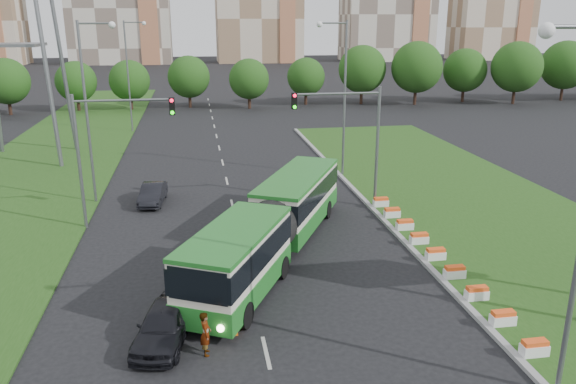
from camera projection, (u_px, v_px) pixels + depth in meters
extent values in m
plane|color=black|center=(312.00, 278.00, 27.23)|extent=(360.00, 360.00, 0.00)
cube|color=#214914|center=(480.00, 210.00, 36.81)|extent=(14.00, 60.00, 0.15)
cube|color=gray|center=(379.00, 215.00, 35.71)|extent=(0.30, 60.00, 0.18)
cube|color=#214914|center=(46.00, 166.00, 47.96)|extent=(12.00, 110.00, 0.10)
cylinder|color=slate|center=(377.00, 148.00, 36.51)|extent=(0.20, 0.20, 8.00)
cylinder|color=slate|center=(338.00, 94.00, 35.02)|extent=(5.50, 0.14, 0.14)
cube|color=black|center=(294.00, 101.00, 34.70)|extent=(0.32, 0.32, 1.00)
cylinder|color=slate|center=(79.00, 163.00, 32.66)|extent=(0.20, 0.20, 8.00)
cylinder|color=slate|center=(123.00, 100.00, 32.04)|extent=(5.50, 0.14, 0.14)
cube|color=black|center=(172.00, 106.00, 32.59)|extent=(0.32, 0.32, 1.00)
cube|color=beige|center=(282.00, 262.00, 24.42)|extent=(2.67, 7.38, 2.89)
cube|color=beige|center=(257.00, 198.00, 33.35)|extent=(2.67, 8.99, 2.89)
cylinder|color=black|center=(269.00, 229.00, 28.53)|extent=(2.67, 1.34, 2.67)
cube|color=#1E6C23|center=(282.00, 283.00, 24.70)|extent=(2.76, 7.44, 1.02)
cube|color=#1E6C23|center=(257.00, 213.00, 33.64)|extent=(2.76, 9.04, 1.02)
cube|color=black|center=(282.00, 252.00, 24.28)|extent=(2.76, 7.44, 1.12)
cube|color=black|center=(257.00, 190.00, 33.21)|extent=(2.76, 9.04, 1.12)
imported|color=black|center=(164.00, 324.00, 21.62)|extent=(2.74, 4.75, 1.52)
imported|color=black|center=(153.00, 194.00, 38.18)|extent=(1.86, 4.23, 1.35)
imported|color=gray|center=(206.00, 333.00, 20.76)|extent=(0.42, 0.63, 1.73)
cube|color=orange|center=(232.00, 327.00, 22.23)|extent=(0.39, 0.34, 0.67)
cylinder|color=black|center=(232.00, 335.00, 22.15)|extent=(0.04, 0.16, 0.16)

